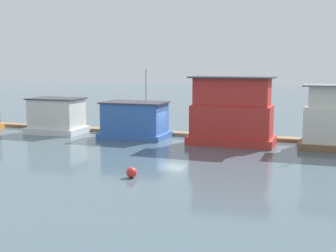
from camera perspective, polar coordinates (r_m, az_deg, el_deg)
ground_plane at (r=41.85m, az=0.45°, el=-1.72°), size 200.00×200.00×0.00m
dock_walkway at (r=44.53m, az=1.63°, el=-0.95°), size 59.60×1.40×0.30m
houseboat_white at (r=47.09m, az=-13.41°, el=1.17°), size 5.35×3.77×3.45m
houseboat_blue at (r=43.05m, az=-4.06°, el=0.69°), size 6.05×3.95×6.26m
houseboat_red at (r=39.74m, az=7.78°, el=1.55°), size 7.21×3.59×5.74m
mooring_post_near_right at (r=42.48m, az=6.59°, el=-0.77°), size 0.25×0.25×1.25m
mooring_post_near_left at (r=46.55m, az=-8.15°, el=0.46°), size 0.21×0.21×2.07m
buoy_red at (r=28.45m, az=-4.47°, el=-5.67°), size 0.65×0.65×0.65m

